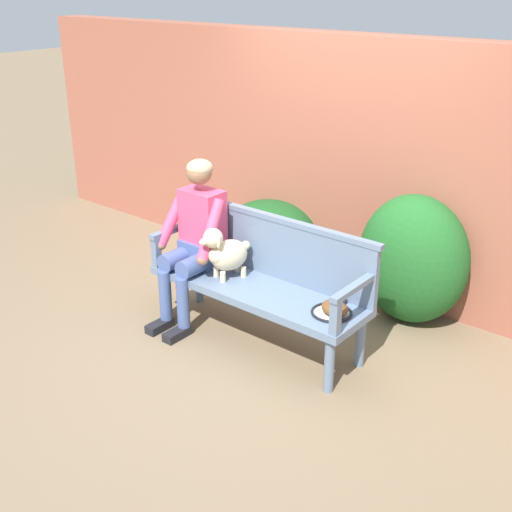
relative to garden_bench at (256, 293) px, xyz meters
The scene contains 12 objects.
ground_plane 0.41m from the garden_bench, ahead, with size 40.00×40.00×0.00m, color #7A664C.
brick_garden_fence 1.59m from the garden_bench, 90.00° to the left, with size 8.00×0.30×2.20m, color #9E5642.
hedge_bush_far_right 1.32m from the garden_bench, 55.04° to the left, with size 0.91×0.71×1.07m, color #1E5B23.
hedge_bush_far_left 1.29m from the garden_bench, 123.99° to the left, with size 0.95×0.94×0.70m, color #194C1E.
garden_bench is the anchor object (origin of this frame).
bench_backrest 0.39m from the garden_bench, 90.00° to the left, with size 1.82×0.06×0.50m.
bench_armrest_left_end 0.89m from the garden_bench, behind, with size 0.06×0.53×0.28m.
bench_armrest_right_end 0.89m from the garden_bench, ahead, with size 0.06×0.53×0.28m.
person_seated 0.69m from the garden_bench, behind, with size 0.56×0.66×1.34m.
dog_on_bench 0.39m from the garden_bench, behind, with size 0.29×0.42×0.43m.
tennis_racket 0.68m from the garden_bench, ahead, with size 0.31×0.57×0.03m.
baseball_glove 0.70m from the garden_bench, ahead, with size 0.22×0.17×0.09m, color brown.
Camera 1 is at (2.76, -3.39, 2.64)m, focal length 45.19 mm.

